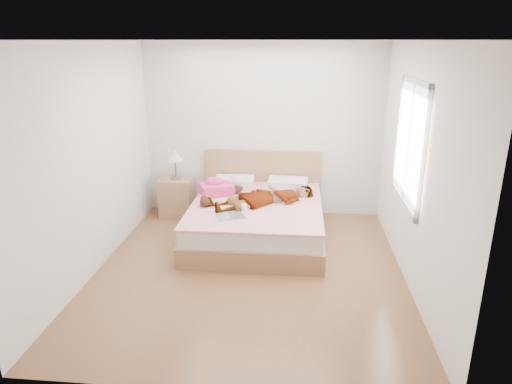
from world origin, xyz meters
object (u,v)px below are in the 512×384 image
(woman, at_px, (265,194))
(plush_toy, at_px, (205,201))
(bed, at_px, (257,217))
(towel, at_px, (216,187))
(magazine, at_px, (230,216))
(nightstand, at_px, (177,194))
(coffee_mug, at_px, (244,207))
(phone, at_px, (232,178))

(woman, relative_size, plush_toy, 6.23)
(woman, bearing_deg, bed, -133.85)
(woman, height_order, towel, towel)
(magazine, distance_m, nightstand, 1.65)
(towel, bearing_deg, magazine, -69.32)
(bed, relative_size, coffee_mug, 18.61)
(bed, relative_size, magazine, 4.45)
(phone, xyz_separation_m, towel, (-0.22, -0.11, -0.11))
(bed, height_order, plush_toy, bed)
(towel, height_order, nightstand, nightstand)
(bed, bearing_deg, coffee_mug, -108.95)
(magazine, xyz_separation_m, coffee_mug, (0.15, 0.24, 0.04))
(nightstand, bearing_deg, coffee_mug, -41.75)
(towel, relative_size, coffee_mug, 4.96)
(woman, distance_m, plush_toy, 0.82)
(woman, xyz_separation_m, bed, (-0.11, 0.03, -0.34))
(phone, bearing_deg, bed, -73.41)
(towel, height_order, plush_toy, towel)
(bed, distance_m, plush_toy, 0.78)
(woman, bearing_deg, magazine, -63.07)
(coffee_mug, bearing_deg, phone, 109.00)
(woman, distance_m, nightstand, 1.60)
(woman, xyz_separation_m, magazine, (-0.39, -0.60, -0.10))
(woman, xyz_separation_m, towel, (-0.72, 0.29, -0.01))
(towel, xyz_separation_m, nightstand, (-0.69, 0.40, -0.26))
(coffee_mug, bearing_deg, towel, 126.84)
(woman, bearing_deg, plush_toy, -103.34)
(magazine, xyz_separation_m, plush_toy, (-0.39, 0.36, 0.06))
(woman, height_order, bed, bed)
(phone, height_order, towel, towel)
(towel, xyz_separation_m, plush_toy, (-0.06, -0.52, -0.03))
(coffee_mug, bearing_deg, nightstand, 138.25)
(towel, xyz_separation_m, coffee_mug, (0.48, -0.65, -0.05))
(plush_toy, bearing_deg, coffee_mug, -13.22)
(magazine, height_order, coffee_mug, coffee_mug)
(plush_toy, bearing_deg, magazine, -42.97)
(phone, bearing_deg, nightstand, 132.48)
(coffee_mug, distance_m, plush_toy, 0.56)
(woman, xyz_separation_m, phone, (-0.50, 0.40, 0.09))
(woman, height_order, coffee_mug, woman)
(phone, relative_size, bed, 0.05)
(bed, bearing_deg, magazine, -114.49)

